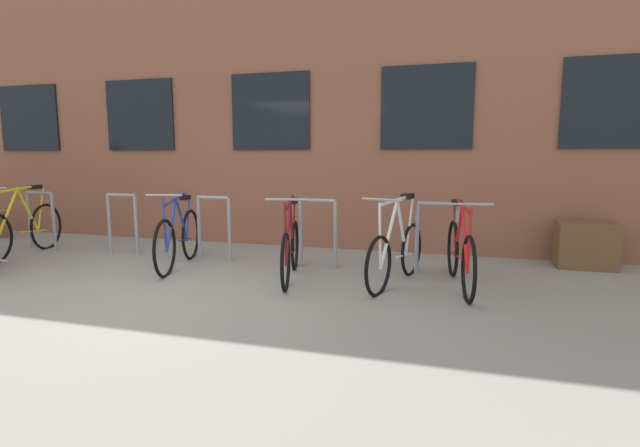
# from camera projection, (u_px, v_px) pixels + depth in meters

# --- Properties ---
(ground_plane) EXTENTS (42.00, 42.00, 0.00)m
(ground_plane) POSITION_uv_depth(u_px,v_px,m) (153.00, 302.00, 4.75)
(ground_plane) COLOR gray
(storefront_building) EXTENTS (28.00, 5.25, 5.59)m
(storefront_building) POSITION_uv_depth(u_px,v_px,m) (318.00, 90.00, 9.87)
(storefront_building) COLOR brown
(storefront_building) RESTS_ON ground
(bike_rack) EXTENTS (6.52, 0.05, 0.90)m
(bike_rack) POSITION_uv_depth(u_px,v_px,m) (214.00, 223.00, 6.58)
(bike_rack) COLOR gray
(bike_rack) RESTS_ON ground
(bicycle_yellow) EXTENTS (0.51, 1.80, 1.06)m
(bicycle_yellow) POSITION_uv_depth(u_px,v_px,m) (21.00, 229.00, 6.92)
(bicycle_yellow) COLOR black
(bicycle_yellow) RESTS_ON ground
(bicycle_maroon) EXTENTS (0.53, 1.60, 1.01)m
(bicycle_maroon) POSITION_uv_depth(u_px,v_px,m) (290.00, 248.00, 5.63)
(bicycle_maroon) COLOR black
(bicycle_maroon) RESTS_ON ground
(bicycle_white) EXTENTS (0.55, 1.62, 1.03)m
(bicycle_white) POSITION_uv_depth(u_px,v_px,m) (396.00, 252.00, 5.38)
(bicycle_white) COLOR black
(bicycle_white) RESTS_ON ground
(bicycle_red) EXTENTS (0.45, 1.75, 1.01)m
(bicycle_red) POSITION_uv_depth(u_px,v_px,m) (460.00, 253.00, 5.25)
(bicycle_red) COLOR black
(bicycle_red) RESTS_ON ground
(bicycle_blue) EXTENTS (0.56, 1.70, 1.01)m
(bicycle_blue) POSITION_uv_depth(u_px,v_px,m) (179.00, 238.00, 6.23)
(bicycle_blue) COLOR black
(bicycle_blue) RESTS_ON ground
(planter_box) EXTENTS (0.70, 0.44, 0.60)m
(planter_box) POSITION_uv_depth(u_px,v_px,m) (585.00, 245.00, 6.17)
(planter_box) COLOR brown
(planter_box) RESTS_ON ground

